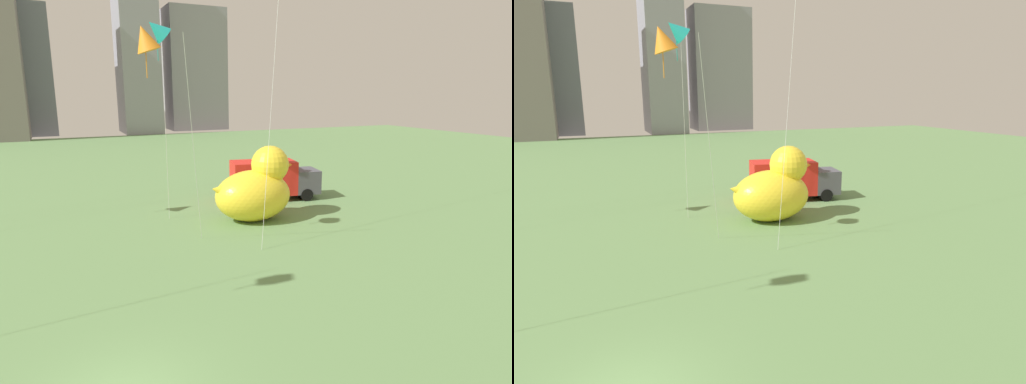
# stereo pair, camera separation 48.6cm
# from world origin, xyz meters

# --- Properties ---
(giant_inflatable_duck) EXTENTS (5.47, 3.51, 4.54)m
(giant_inflatable_duck) POSITION_xyz_m (9.88, 13.23, 1.93)
(giant_inflatable_duck) COLOR yellow
(giant_inflatable_duck) RESTS_ON ground
(box_truck) EXTENTS (6.66, 3.48, 2.85)m
(box_truck) POSITION_xyz_m (13.17, 17.42, 1.45)
(box_truck) COLOR red
(box_truck) RESTS_ON ground
(city_skyline) EXTENTS (47.00, 15.35, 34.41)m
(city_skyline) POSITION_xyz_m (7.36, 75.01, 14.56)
(city_skyline) COLOR gray
(city_skyline) RESTS_ON ground
(kite_orange) EXTENTS (3.38, 3.64, 10.71)m
(kite_orange) POSITION_xyz_m (3.15, 10.27, 10.00)
(kite_orange) COLOR silver
(kite_orange) RESTS_ON ground
(kite_teal) EXTENTS (1.65, 1.24, 11.89)m
(kite_teal) POSITION_xyz_m (4.83, 15.50, 11.10)
(kite_teal) COLOR silver
(kite_teal) RESTS_ON ground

